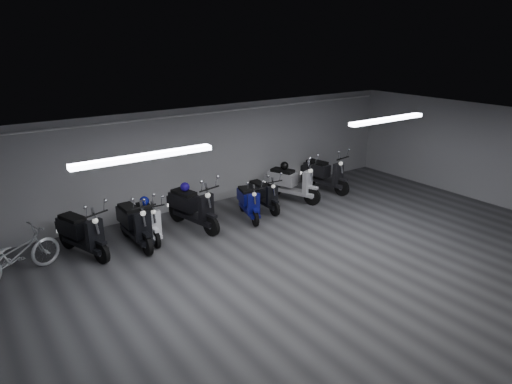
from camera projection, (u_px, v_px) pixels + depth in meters
floor at (316, 277)px, 9.15m from camera, size 14.00×10.00×0.01m
ceiling at (323, 141)px, 8.23m from camera, size 14.00×10.00×0.01m
back_wall at (196, 158)px, 12.56m from camera, size 14.00×0.01×2.80m
right_wall at (507, 158)px, 12.50m from camera, size 0.01×10.00×2.80m
fluor_strip_left at (145, 157)px, 7.40m from camera, size 2.40×0.18×0.08m
fluor_strip_right at (387, 120)px, 10.66m from camera, size 2.40×0.18×0.08m
conduit at (196, 114)px, 12.10m from camera, size 13.60×0.05×0.05m
scooter_0 at (81, 226)px, 9.82m from camera, size 1.20×1.98×1.40m
scooter_1 at (134, 217)px, 10.32m from camera, size 0.67×1.90×1.40m
scooter_2 at (148, 214)px, 10.67m from camera, size 0.72×1.71×1.24m
scooter_3 at (193, 201)px, 11.21m from camera, size 1.08×2.09×1.49m
scooter_4 at (249, 197)px, 11.89m from camera, size 0.98×1.71×1.21m
scooter_5 at (264, 190)px, 12.47m from camera, size 0.60×1.62×1.19m
scooter_6 at (292, 177)px, 13.12m from camera, size 1.34×2.08×1.47m
scooter_9 at (325, 168)px, 13.99m from camera, size 0.94×2.03×1.45m
bicycle at (14, 250)px, 8.97m from camera, size 1.94×1.21×1.18m
helmet_0 at (144, 201)px, 10.78m from camera, size 0.23×0.23×0.23m
helmet_1 at (284, 166)px, 13.17m from camera, size 0.24×0.24×0.24m
helmet_2 at (185, 187)px, 11.30m from camera, size 0.23×0.23×0.23m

